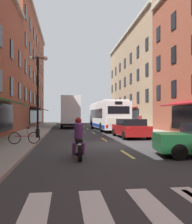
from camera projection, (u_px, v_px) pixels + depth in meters
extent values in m
cube|color=#333335|center=(112.00, 146.00, 14.49)|extent=(34.80, 80.00, 0.10)
cube|color=#DBCC4C|center=(127.00, 154.00, 11.02)|extent=(0.14, 2.40, 0.01)
cube|color=#DBCC4C|center=(104.00, 140.00, 17.47)|extent=(0.14, 2.40, 0.01)
cube|color=#DBCC4C|center=(94.00, 133.00, 23.92)|extent=(0.14, 2.40, 0.01)
cube|color=#DBCC4C|center=(88.00, 129.00, 30.37)|extent=(0.14, 2.40, 0.01)
cube|color=#DBCC4C|center=(84.00, 127.00, 36.82)|extent=(0.14, 2.40, 0.01)
cube|color=#DBCC4C|center=(81.00, 125.00, 43.27)|extent=(0.14, 2.40, 0.01)
cube|color=#DBCC4C|center=(79.00, 124.00, 49.72)|extent=(0.14, 2.40, 0.01)
cube|color=silver|center=(33.00, 218.00, 4.16)|extent=(0.50, 2.80, 0.01)
cube|color=silver|center=(97.00, 215.00, 4.30)|extent=(0.50, 2.80, 0.01)
cube|color=silver|center=(157.00, 212.00, 4.44)|extent=(0.50, 2.80, 0.01)
cube|color=gray|center=(9.00, 145.00, 13.76)|extent=(3.00, 80.00, 0.14)
cube|color=black|center=(0.00, 81.00, 17.41)|extent=(0.10, 1.00, 1.60)
cube|color=black|center=(12.00, 87.00, 21.19)|extent=(0.10, 1.00, 1.60)
cube|color=black|center=(20.00, 91.00, 24.97)|extent=(0.10, 1.00, 1.60)
cube|color=black|center=(0.00, 36.00, 17.44)|extent=(0.10, 1.00, 1.60)
cube|color=black|center=(12.00, 50.00, 21.22)|extent=(0.10, 1.00, 1.60)
cube|color=black|center=(20.00, 60.00, 25.00)|extent=(0.10, 1.00, 1.60)
cube|color=brown|center=(11.00, 72.00, 39.63)|extent=(8.00, 26.57, 17.31)
cube|color=#B2AD9E|center=(37.00, 22.00, 40.24)|extent=(0.44, 26.07, 0.40)
cube|color=black|center=(37.00, 116.00, 40.05)|extent=(0.10, 16.00, 2.10)
cube|color=black|center=(41.00, 109.00, 40.15)|extent=(1.38, 14.93, 0.44)
cube|color=black|center=(26.00, 94.00, 28.74)|extent=(0.10, 1.00, 1.60)
cube|color=black|center=(30.00, 96.00, 32.52)|extent=(0.10, 1.00, 1.60)
cube|color=black|center=(34.00, 98.00, 36.30)|extent=(0.10, 1.00, 1.60)
cube|color=black|center=(37.00, 100.00, 40.08)|extent=(0.10, 1.00, 1.60)
cube|color=black|center=(39.00, 101.00, 43.86)|extent=(0.10, 1.00, 1.60)
cube|color=black|center=(41.00, 102.00, 47.64)|extent=(0.10, 1.00, 1.60)
cube|color=black|center=(43.00, 103.00, 51.42)|extent=(0.10, 1.00, 1.60)
cube|color=black|center=(26.00, 67.00, 28.78)|extent=(0.10, 1.00, 1.60)
cube|color=black|center=(30.00, 72.00, 32.56)|extent=(0.10, 1.00, 1.60)
cube|color=black|center=(34.00, 77.00, 36.34)|extent=(0.10, 1.00, 1.60)
cube|color=black|center=(37.00, 80.00, 40.12)|extent=(0.10, 1.00, 1.60)
cube|color=black|center=(39.00, 83.00, 43.90)|extent=(0.10, 1.00, 1.60)
cube|color=black|center=(41.00, 86.00, 47.68)|extent=(0.10, 1.00, 1.60)
cube|color=black|center=(43.00, 88.00, 51.46)|extent=(0.10, 1.00, 1.60)
cube|color=black|center=(26.00, 40.00, 28.82)|extent=(0.10, 1.00, 1.60)
cube|color=black|center=(30.00, 48.00, 32.60)|extent=(0.10, 1.00, 1.60)
cube|color=black|center=(34.00, 55.00, 36.38)|extent=(0.10, 1.00, 1.60)
cube|color=black|center=(37.00, 61.00, 40.16)|extent=(0.10, 1.00, 1.60)
cube|color=black|center=(39.00, 66.00, 43.94)|extent=(0.10, 1.00, 1.60)
cube|color=black|center=(41.00, 69.00, 47.72)|extent=(0.10, 1.00, 1.60)
cube|color=black|center=(43.00, 73.00, 51.50)|extent=(0.10, 1.00, 1.60)
cube|color=black|center=(26.00, 13.00, 28.86)|extent=(0.10, 1.00, 1.60)
cube|color=black|center=(30.00, 24.00, 32.64)|extent=(0.10, 1.00, 1.60)
cube|color=black|center=(34.00, 34.00, 36.41)|extent=(0.10, 1.00, 1.60)
cube|color=black|center=(37.00, 41.00, 40.19)|extent=(0.10, 1.00, 1.60)
cube|color=black|center=(39.00, 48.00, 43.97)|extent=(0.10, 1.00, 1.60)
cube|color=black|center=(41.00, 53.00, 47.75)|extent=(0.10, 1.00, 1.60)
cube|color=black|center=(43.00, 58.00, 51.53)|extent=(0.10, 1.00, 1.60)
cube|color=black|center=(174.00, 89.00, 23.02)|extent=(0.10, 1.00, 1.60)
cube|color=black|center=(158.00, 93.00, 26.80)|extent=(0.10, 1.00, 1.60)
cube|color=black|center=(174.00, 55.00, 23.06)|extent=(0.10, 1.00, 1.60)
cube|color=black|center=(158.00, 63.00, 26.84)|extent=(0.10, 1.00, 1.60)
cube|color=black|center=(174.00, 21.00, 23.09)|extent=(0.10, 1.00, 1.60)
cube|color=black|center=(158.00, 34.00, 26.87)|extent=(0.10, 1.00, 1.60)
cube|color=#9E8466|center=(148.00, 80.00, 42.46)|extent=(8.00, 26.57, 15.66)
cube|color=#B2AD9E|center=(124.00, 36.00, 42.04)|extent=(0.44, 26.07, 0.40)
cube|color=black|center=(125.00, 116.00, 41.89)|extent=(0.10, 16.00, 2.10)
cube|color=maroon|center=(121.00, 109.00, 41.81)|extent=(1.38, 14.93, 0.44)
cube|color=black|center=(147.00, 95.00, 30.58)|extent=(0.10, 1.00, 1.60)
cube|color=black|center=(138.00, 97.00, 34.36)|extent=(0.10, 1.00, 1.60)
cube|color=black|center=(131.00, 99.00, 38.14)|extent=(0.10, 1.00, 1.60)
cube|color=black|center=(125.00, 101.00, 41.92)|extent=(0.10, 1.00, 1.60)
cube|color=black|center=(120.00, 102.00, 45.70)|extent=(0.10, 1.00, 1.60)
cube|color=black|center=(116.00, 103.00, 49.48)|extent=(0.10, 1.00, 1.60)
cube|color=black|center=(112.00, 104.00, 53.26)|extent=(0.10, 1.00, 1.60)
cube|color=black|center=(147.00, 70.00, 30.62)|extent=(0.10, 1.00, 1.60)
cube|color=black|center=(138.00, 75.00, 34.40)|extent=(0.10, 1.00, 1.60)
cube|color=black|center=(131.00, 79.00, 38.18)|extent=(0.10, 1.00, 1.60)
cube|color=black|center=(125.00, 82.00, 41.96)|extent=(0.10, 1.00, 1.60)
cube|color=black|center=(120.00, 85.00, 45.73)|extent=(0.10, 1.00, 1.60)
cube|color=black|center=(116.00, 87.00, 49.51)|extent=(0.10, 1.00, 1.60)
cube|color=black|center=(112.00, 89.00, 53.29)|extent=(0.10, 1.00, 1.60)
cube|color=black|center=(147.00, 44.00, 30.65)|extent=(0.10, 1.00, 1.60)
cube|color=black|center=(138.00, 52.00, 34.43)|extent=(0.10, 1.00, 1.60)
cube|color=black|center=(131.00, 58.00, 38.21)|extent=(0.10, 1.00, 1.60)
cube|color=black|center=(125.00, 63.00, 41.99)|extent=(0.10, 1.00, 1.60)
cube|color=black|center=(120.00, 68.00, 45.77)|extent=(0.10, 1.00, 1.60)
cube|color=black|center=(116.00, 71.00, 49.55)|extent=(0.10, 1.00, 1.60)
cube|color=black|center=(112.00, 74.00, 53.33)|extent=(0.10, 1.00, 1.60)
cube|color=white|center=(107.00, 115.00, 28.25)|extent=(2.79, 11.60, 2.73)
cube|color=silver|center=(107.00, 103.00, 28.26)|extent=(2.56, 10.39, 0.16)
cube|color=black|center=(106.00, 114.00, 28.55)|extent=(2.78, 9.20, 0.96)
cube|color=#193899|center=(107.00, 125.00, 28.23)|extent=(2.81, 11.20, 0.36)
cube|color=black|center=(99.00, 114.00, 33.92)|extent=(2.25, 0.17, 1.10)
cube|color=black|center=(119.00, 110.00, 22.58)|extent=(2.05, 0.16, 0.70)
cube|color=silver|center=(119.00, 121.00, 22.56)|extent=(2.15, 0.14, 0.64)
cube|color=black|center=(119.00, 103.00, 22.58)|extent=(0.70, 0.11, 0.28)
cube|color=red|center=(107.00, 126.00, 22.38)|extent=(0.20, 0.08, 0.28)
cube|color=red|center=(130.00, 126.00, 22.70)|extent=(0.20, 0.08, 0.28)
cylinder|color=black|center=(92.00, 125.00, 31.79)|extent=(0.32, 1.01, 1.00)
cylinder|color=black|center=(110.00, 124.00, 32.14)|extent=(0.32, 1.01, 1.00)
cylinder|color=black|center=(101.00, 127.00, 24.82)|extent=(0.32, 1.01, 1.00)
cylinder|color=black|center=(124.00, 127.00, 25.16)|extent=(0.32, 1.01, 1.00)
cube|color=#B21E19|center=(69.00, 116.00, 36.42)|extent=(2.32, 2.34, 2.40)
cube|color=black|center=(69.00, 111.00, 37.54)|extent=(2.00, 0.12, 0.80)
cube|color=silver|center=(70.00, 110.00, 32.39)|extent=(2.46, 5.86, 3.44)
cube|color=maroon|center=(79.00, 109.00, 32.56)|extent=(0.10, 3.50, 0.90)
cube|color=black|center=(70.00, 124.00, 33.52)|extent=(1.98, 7.77, 0.24)
cylinder|color=black|center=(62.00, 124.00, 36.06)|extent=(0.29, 0.90, 0.90)
cylinder|color=black|center=(77.00, 124.00, 36.36)|extent=(0.29, 0.90, 0.90)
cylinder|color=black|center=(62.00, 125.00, 31.35)|extent=(0.29, 0.90, 0.90)
cylinder|color=black|center=(79.00, 125.00, 31.65)|extent=(0.29, 0.90, 0.90)
cylinder|color=black|center=(179.00, 152.00, 9.53)|extent=(0.67, 0.32, 0.64)
cylinder|color=black|center=(168.00, 146.00, 11.19)|extent=(0.67, 0.32, 0.64)
cube|color=maroon|center=(130.00, 130.00, 18.96)|extent=(1.97, 4.69, 0.73)
cube|color=black|center=(131.00, 122.00, 18.79)|extent=(1.77, 2.55, 0.52)
cube|color=red|center=(129.00, 128.00, 16.57)|extent=(0.20, 0.06, 0.14)
cube|color=red|center=(150.00, 128.00, 16.79)|extent=(0.20, 0.06, 0.14)
cylinder|color=black|center=(114.00, 132.00, 20.44)|extent=(0.23, 0.64, 0.64)
cylinder|color=black|center=(135.00, 132.00, 20.70)|extent=(0.23, 0.64, 0.64)
cylinder|color=black|center=(124.00, 135.00, 17.22)|extent=(0.23, 0.64, 0.64)
cylinder|color=black|center=(149.00, 135.00, 17.48)|extent=(0.23, 0.64, 0.64)
cylinder|color=black|center=(77.00, 148.00, 10.70)|extent=(0.12, 0.62, 0.62)
cylinder|color=black|center=(80.00, 153.00, 9.26)|extent=(0.14, 0.62, 0.62)
cylinder|color=#B2B2B7|center=(77.00, 142.00, 10.58)|extent=(0.08, 0.33, 0.68)
ellipsoid|color=maroon|center=(78.00, 138.00, 10.16)|extent=(0.34, 0.57, 0.28)
cube|color=black|center=(79.00, 141.00, 9.77)|extent=(0.28, 0.57, 0.12)
cube|color=#B2B2B7|center=(78.00, 148.00, 9.98)|extent=(0.25, 0.41, 0.30)
cylinder|color=#B2B2B7|center=(77.00, 132.00, 10.49)|extent=(0.62, 0.06, 0.04)
cylinder|color=#66387F|center=(79.00, 131.00, 9.84)|extent=(0.36, 0.47, 0.66)
sphere|color=maroon|center=(78.00, 121.00, 9.95)|extent=(0.26, 0.26, 0.26)
cylinder|color=#66387F|center=(74.00, 149.00, 9.83)|extent=(0.15, 0.36, 0.56)
cylinder|color=#66387F|center=(83.00, 149.00, 9.89)|extent=(0.15, 0.36, 0.56)
torus|color=black|center=(15.00, 138.00, 13.59)|extent=(0.66, 0.14, 0.66)
torus|color=black|center=(34.00, 138.00, 13.87)|extent=(0.66, 0.14, 0.66)
cylinder|color=red|center=(24.00, 136.00, 13.73)|extent=(0.99, 0.18, 0.04)
cylinder|color=red|center=(28.00, 133.00, 13.78)|extent=(0.14, 0.06, 0.50)
cube|color=black|center=(28.00, 128.00, 13.79)|extent=(0.22, 0.15, 0.06)
cylinder|color=red|center=(16.00, 128.00, 13.62)|extent=(0.10, 0.48, 0.03)
cylinder|color=#B29947|center=(140.00, 126.00, 26.46)|extent=(0.28, 0.28, 0.82)
cylinder|color=maroon|center=(140.00, 119.00, 26.47)|extent=(0.36, 0.36, 0.63)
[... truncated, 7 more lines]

